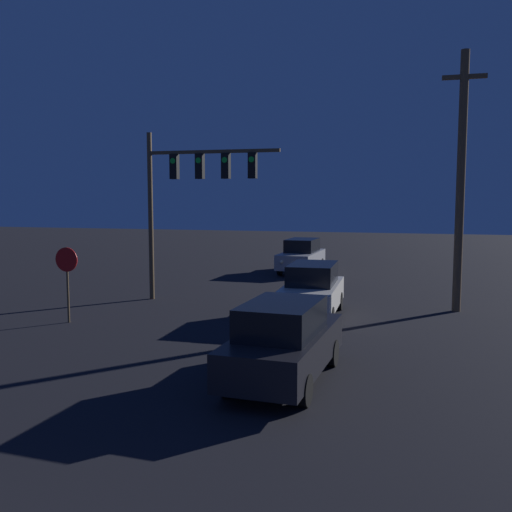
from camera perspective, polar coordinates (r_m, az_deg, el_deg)
car_near at (r=11.92m, az=2.80°, el=-8.49°), size 1.89×4.43×1.69m
car_mid at (r=18.31m, az=5.60°, el=-3.43°), size 1.78×4.39×1.69m
car_far at (r=29.03m, az=4.57°, el=0.04°), size 1.84×4.41×1.69m
traffic_signal_mast at (r=20.90m, az=-6.63°, el=7.26°), size 5.01×0.30×6.16m
stop_sign at (r=18.17m, az=-18.38°, el=-1.33°), size 0.74×0.07×2.31m
utility_pole at (r=20.02m, az=19.80°, el=7.23°), size 1.39×0.28×8.53m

